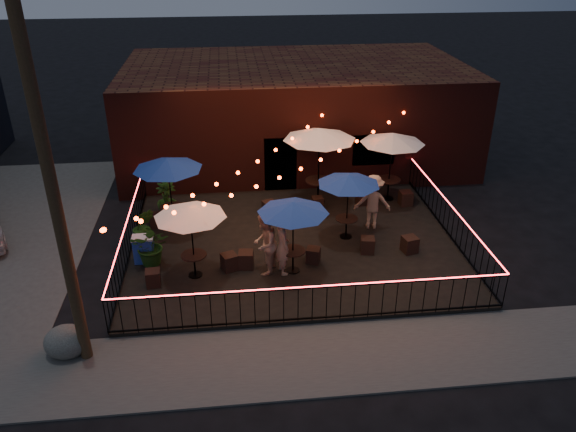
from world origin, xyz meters
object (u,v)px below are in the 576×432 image
object	(u,v)px
cafe_table_0	(190,212)
cooler	(144,249)
utility_pole	(55,204)
cafe_table_2	(293,208)
cafe_table_1	(168,165)
cafe_table_3	(320,135)
cafe_table_4	(349,180)
cafe_table_5	(393,139)
boulder	(66,342)

from	to	relation	value
cafe_table_0	cooler	world-z (taller)	cafe_table_0
utility_pole	cafe_table_2	distance (m)	6.25
cafe_table_1	utility_pole	bearing A→B (deg)	-104.90
cafe_table_3	cafe_table_1	bearing A→B (deg)	-164.57
cooler	utility_pole	bearing A→B (deg)	-103.56
cafe_table_3	cooler	size ratio (longest dim) A/B	3.38
cafe_table_0	cafe_table_4	size ratio (longest dim) A/B	0.93
cafe_table_0	utility_pole	bearing A→B (deg)	-128.52
cafe_table_0	cafe_table_5	size ratio (longest dim) A/B	0.80
cafe_table_2	cafe_table_4	distance (m)	2.63
cafe_table_0	cafe_table_5	bearing A→B (deg)	32.79
cafe_table_1	cafe_table_4	xyz separation A→B (m)	(5.51, -1.26, -0.25)
cafe_table_1	cooler	size ratio (longest dim) A/B	3.30
cafe_table_2	cafe_table_3	xyz separation A→B (m)	(1.43, 4.45, 0.53)
utility_pole	cafe_table_4	world-z (taller)	utility_pole
cafe_table_3	cooler	bearing A→B (deg)	-149.02
cafe_table_0	boulder	bearing A→B (deg)	-135.01
cafe_table_4	cooler	distance (m)	6.45
cafe_table_0	cafe_table_5	world-z (taller)	cafe_table_5
cafe_table_3	cafe_table_0	bearing A→B (deg)	-133.94
cafe_table_3	cafe_table_5	world-z (taller)	cafe_table_3
cafe_table_0	boulder	world-z (taller)	cafe_table_0
cafe_table_4	boulder	bearing A→B (deg)	-148.75
cooler	cafe_table_4	bearing A→B (deg)	6.49
utility_pole	cafe_table_0	size ratio (longest dim) A/B	3.57
cafe_table_2	cafe_table_5	distance (m)	5.99
cafe_table_0	cafe_table_3	world-z (taller)	cafe_table_3
utility_pole	cafe_table_1	world-z (taller)	utility_pole
cafe_table_5	boulder	world-z (taller)	cafe_table_5
boulder	cafe_table_1	bearing A→B (deg)	70.65
cooler	boulder	world-z (taller)	cooler
cafe_table_5	cafe_table_2	bearing A→B (deg)	-132.03
cooler	boulder	distance (m)	4.04
cafe_table_1	cooler	xyz separation A→B (m)	(-0.70, -2.05, -1.79)
cafe_table_2	boulder	bearing A→B (deg)	-153.71
cafe_table_0	cafe_table_4	distance (m)	5.01
utility_pole	cafe_table_1	xyz separation A→B (m)	(1.60, 6.01, -1.64)
cafe_table_0	cafe_table_3	bearing A→B (deg)	46.06
cafe_table_1	boulder	bearing A→B (deg)	-109.35
cafe_table_2	cafe_table_3	bearing A→B (deg)	72.15
utility_pole	boulder	distance (m)	3.66
cafe_table_2	cafe_table_3	world-z (taller)	cafe_table_3
utility_pole	cafe_table_3	world-z (taller)	utility_pole
boulder	cafe_table_4	bearing A→B (deg)	31.25
cafe_table_4	cooler	bearing A→B (deg)	-172.74
cafe_table_1	cafe_table_3	distance (m)	5.22
cafe_table_1	cafe_table_5	world-z (taller)	cafe_table_5
cooler	cafe_table_0	bearing A→B (deg)	-32.73
cafe_table_1	boulder	distance (m)	6.51
cafe_table_1	cooler	distance (m)	2.81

